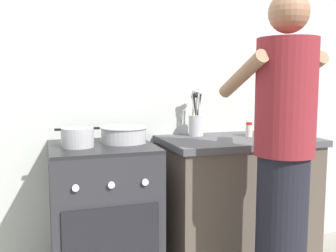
{
  "coord_description": "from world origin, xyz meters",
  "views": [
    {
      "loc": [
        -0.68,
        -2.08,
        1.27
      ],
      "look_at": [
        0.05,
        0.12,
        1.0
      ],
      "focal_mm": 41.09,
      "sensor_mm": 36.0,
      "label": 1
    }
  ],
  "objects_px": {
    "spice_bottle": "(249,130)",
    "oil_bottle": "(270,123)",
    "stove_range": "(103,219)",
    "utensil_crock": "(196,121)",
    "person": "(283,163)",
    "pot": "(78,137)",
    "mixing_bowl": "(124,134)"
  },
  "relations": [
    {
      "from": "stove_range",
      "to": "pot",
      "type": "xyz_separation_m",
      "value": [
        -0.14,
        -0.03,
        0.51
      ]
    },
    {
      "from": "utensil_crock",
      "to": "oil_bottle",
      "type": "xyz_separation_m",
      "value": [
        0.44,
        -0.22,
        -0.01
      ]
    },
    {
      "from": "utensil_crock",
      "to": "person",
      "type": "xyz_separation_m",
      "value": [
        0.16,
        -0.78,
        -0.14
      ]
    },
    {
      "from": "utensil_crock",
      "to": "spice_bottle",
      "type": "relative_size",
      "value": 3.32
    },
    {
      "from": "stove_range",
      "to": "pot",
      "type": "bearing_deg",
      "value": -167.1
    },
    {
      "from": "mixing_bowl",
      "to": "oil_bottle",
      "type": "xyz_separation_m",
      "value": [
        0.97,
        -0.08,
        0.04
      ]
    },
    {
      "from": "spice_bottle",
      "to": "person",
      "type": "relative_size",
      "value": 0.06
    },
    {
      "from": "stove_range",
      "to": "oil_bottle",
      "type": "bearing_deg",
      "value": -2.16
    },
    {
      "from": "spice_bottle",
      "to": "oil_bottle",
      "type": "xyz_separation_m",
      "value": [
        0.11,
        -0.07,
        0.05
      ]
    },
    {
      "from": "pot",
      "to": "person",
      "type": "relative_size",
      "value": 0.15
    },
    {
      "from": "pot",
      "to": "oil_bottle",
      "type": "distance_m",
      "value": 1.25
    },
    {
      "from": "mixing_bowl",
      "to": "utensil_crock",
      "type": "xyz_separation_m",
      "value": [
        0.53,
        0.14,
        0.05
      ]
    },
    {
      "from": "oil_bottle",
      "to": "person",
      "type": "height_order",
      "value": "person"
    },
    {
      "from": "pot",
      "to": "spice_bottle",
      "type": "relative_size",
      "value": 2.58
    },
    {
      "from": "person",
      "to": "utensil_crock",
      "type": "bearing_deg",
      "value": 101.24
    },
    {
      "from": "mixing_bowl",
      "to": "utensil_crock",
      "type": "relative_size",
      "value": 0.89
    },
    {
      "from": "spice_bottle",
      "to": "person",
      "type": "distance_m",
      "value": 0.66
    },
    {
      "from": "pot",
      "to": "spice_bottle",
      "type": "height_order",
      "value": "pot"
    },
    {
      "from": "mixing_bowl",
      "to": "utensil_crock",
      "type": "bearing_deg",
      "value": 14.94
    },
    {
      "from": "pot",
      "to": "mixing_bowl",
      "type": "height_order",
      "value": "pot"
    },
    {
      "from": "pot",
      "to": "spice_bottle",
      "type": "xyz_separation_m",
      "value": [
        1.13,
        0.06,
        -0.01
      ]
    },
    {
      "from": "utensil_crock",
      "to": "oil_bottle",
      "type": "bearing_deg",
      "value": -27.25
    },
    {
      "from": "utensil_crock",
      "to": "person",
      "type": "bearing_deg",
      "value": -78.76
    },
    {
      "from": "stove_range",
      "to": "person",
      "type": "height_order",
      "value": "person"
    },
    {
      "from": "stove_range",
      "to": "oil_bottle",
      "type": "height_order",
      "value": "oil_bottle"
    },
    {
      "from": "pot",
      "to": "person",
      "type": "distance_m",
      "value": 1.12
    },
    {
      "from": "utensil_crock",
      "to": "oil_bottle",
      "type": "distance_m",
      "value": 0.49
    },
    {
      "from": "utensil_crock",
      "to": "oil_bottle",
      "type": "height_order",
      "value": "utensil_crock"
    },
    {
      "from": "spice_bottle",
      "to": "oil_bottle",
      "type": "relative_size",
      "value": 0.41
    },
    {
      "from": "oil_bottle",
      "to": "person",
      "type": "bearing_deg",
      "value": -116.75
    },
    {
      "from": "spice_bottle",
      "to": "stove_range",
      "type": "bearing_deg",
      "value": -178.13
    },
    {
      "from": "utensil_crock",
      "to": "spice_bottle",
      "type": "height_order",
      "value": "utensil_crock"
    }
  ]
}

